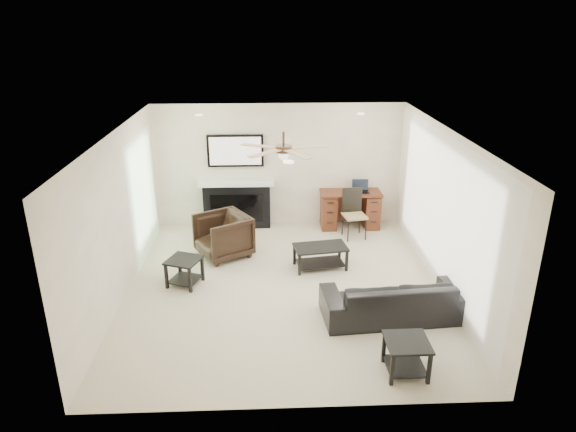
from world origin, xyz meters
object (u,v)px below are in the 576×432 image
(fireplace_unit, at_px, (236,183))
(coffee_table, at_px, (320,257))
(armchair, at_px, (223,236))
(sofa, at_px, (394,298))
(desk, at_px, (350,209))

(fireplace_unit, bearing_deg, coffee_table, -51.82)
(armchair, xyz_separation_m, coffee_table, (1.70, -0.55, -0.19))
(sofa, distance_m, fireplace_unit, 4.32)
(armchair, relative_size, coffee_table, 0.96)
(armchair, height_order, desk, armchair)
(armchair, distance_m, fireplace_unit, 1.50)
(fireplace_unit, bearing_deg, desk, -2.61)
(fireplace_unit, bearing_deg, armchair, -97.72)
(coffee_table, xyz_separation_m, desk, (0.79, 1.82, 0.18))
(coffee_table, bearing_deg, armchair, 153.33)
(armchair, distance_m, desk, 2.80)
(coffee_table, xyz_separation_m, fireplace_unit, (-1.51, 1.92, 0.75))
(coffee_table, bearing_deg, sofa, -69.38)
(coffee_table, bearing_deg, desk, 57.66)
(coffee_table, bearing_deg, fireplace_unit, 119.44)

